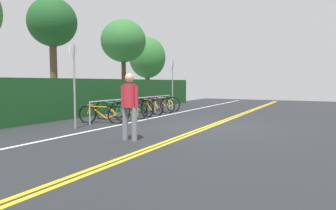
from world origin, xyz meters
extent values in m
cube|color=#232628|center=(0.00, 0.00, -0.03)|extent=(32.38, 12.37, 0.05)
cube|color=gold|center=(0.00, -0.08, 0.00)|extent=(29.14, 0.10, 0.00)
cube|color=gold|center=(0.00, 0.08, 0.00)|extent=(29.14, 0.10, 0.00)
cube|color=white|center=(0.00, 2.81, 0.00)|extent=(29.14, 0.12, 0.00)
cylinder|color=#9EA0A5|center=(-1.61, 3.74, 0.38)|extent=(0.05, 0.05, 0.76)
cylinder|color=#9EA0A5|center=(-0.12, 3.74, 0.38)|extent=(0.05, 0.05, 0.76)
cylinder|color=#9EA0A5|center=(1.38, 3.74, 0.38)|extent=(0.05, 0.05, 0.76)
cylinder|color=#9EA0A5|center=(2.87, 3.74, 0.38)|extent=(0.05, 0.05, 0.76)
cylinder|color=#9EA0A5|center=(4.36, 3.74, 0.38)|extent=(0.05, 0.05, 0.76)
cylinder|color=#9EA0A5|center=(1.38, 3.74, 0.76)|extent=(5.97, 0.04, 0.04)
torus|color=black|center=(-1.28, 4.14, 0.30)|extent=(0.25, 0.65, 0.66)
torus|color=black|center=(-0.96, 3.12, 0.30)|extent=(0.25, 0.65, 0.66)
cylinder|color=orange|center=(-1.16, 3.76, 0.38)|extent=(0.22, 0.59, 0.45)
cylinder|color=orange|center=(-1.14, 3.69, 0.58)|extent=(0.25, 0.71, 0.07)
cylinder|color=orange|center=(-1.05, 3.41, 0.36)|extent=(0.09, 0.18, 0.41)
cylinder|color=orange|center=(-1.01, 3.30, 0.23)|extent=(0.15, 0.38, 0.17)
cylinder|color=orange|center=(-0.99, 3.23, 0.43)|extent=(0.11, 0.26, 0.28)
cylinder|color=orange|center=(-1.26, 4.09, 0.45)|extent=(0.08, 0.14, 0.30)
cube|color=black|center=(-1.03, 3.34, 0.59)|extent=(0.14, 0.21, 0.05)
cylinder|color=orange|center=(-1.25, 4.04, 0.64)|extent=(0.45, 0.17, 0.03)
torus|color=black|center=(-0.20, 4.36, 0.35)|extent=(0.12, 0.75, 0.75)
torus|color=black|center=(-0.29, 3.36, 0.35)|extent=(0.12, 0.75, 0.75)
cylinder|color=#198C38|center=(-0.23, 3.98, 0.43)|extent=(0.09, 0.58, 0.51)
cylinder|color=#198C38|center=(-0.24, 3.92, 0.66)|extent=(0.10, 0.69, 0.07)
cylinder|color=#198C38|center=(-0.26, 3.64, 0.42)|extent=(0.05, 0.17, 0.46)
cylinder|color=#198C38|center=(-0.27, 3.53, 0.27)|extent=(0.07, 0.37, 0.19)
cylinder|color=#198C38|center=(-0.28, 3.47, 0.49)|extent=(0.06, 0.25, 0.32)
cylinder|color=#198C38|center=(-0.20, 4.31, 0.51)|extent=(0.05, 0.14, 0.34)
cube|color=black|center=(-0.27, 3.58, 0.67)|extent=(0.10, 0.21, 0.05)
cylinder|color=#198C38|center=(-0.21, 4.26, 0.73)|extent=(0.46, 0.07, 0.03)
torus|color=black|center=(0.47, 4.12, 0.32)|extent=(0.09, 0.70, 0.69)
torus|color=black|center=(0.53, 3.09, 0.32)|extent=(0.09, 0.70, 0.69)
cylinder|color=#198C38|center=(0.49, 3.74, 0.40)|extent=(0.07, 0.59, 0.47)
cylinder|color=#198C38|center=(0.50, 3.67, 0.61)|extent=(0.07, 0.70, 0.07)
cylinder|color=#198C38|center=(0.51, 3.39, 0.38)|extent=(0.04, 0.17, 0.43)
cylinder|color=#198C38|center=(0.52, 3.27, 0.25)|extent=(0.06, 0.38, 0.18)
cylinder|color=#198C38|center=(0.52, 3.21, 0.45)|extent=(0.05, 0.26, 0.29)
cylinder|color=#198C38|center=(0.48, 4.07, 0.47)|extent=(0.04, 0.14, 0.31)
cube|color=black|center=(0.52, 3.32, 0.62)|extent=(0.09, 0.20, 0.05)
cylinder|color=#198C38|center=(0.48, 4.02, 0.67)|extent=(0.46, 0.05, 0.03)
torus|color=black|center=(1.53, 4.22, 0.35)|extent=(0.24, 0.74, 0.75)
torus|color=black|center=(1.28, 3.22, 0.35)|extent=(0.24, 0.74, 0.75)
cylinder|color=black|center=(1.44, 3.84, 0.44)|extent=(0.18, 0.58, 0.52)
cylinder|color=black|center=(1.42, 3.78, 0.66)|extent=(0.21, 0.69, 0.07)
cylinder|color=black|center=(1.35, 3.50, 0.42)|extent=(0.08, 0.17, 0.46)
cylinder|color=black|center=(1.32, 3.39, 0.27)|extent=(0.13, 0.37, 0.19)
cylinder|color=black|center=(1.31, 3.33, 0.50)|extent=(0.10, 0.26, 0.32)
cylinder|color=black|center=(1.52, 4.17, 0.51)|extent=(0.07, 0.14, 0.34)
cube|color=black|center=(1.33, 3.44, 0.68)|extent=(0.13, 0.21, 0.05)
cylinder|color=black|center=(1.51, 4.12, 0.73)|extent=(0.45, 0.14, 0.03)
torus|color=black|center=(2.41, 4.16, 0.34)|extent=(0.27, 0.71, 0.73)
torus|color=black|center=(2.12, 3.20, 0.34)|extent=(0.27, 0.71, 0.73)
cylinder|color=orange|center=(2.30, 3.80, 0.42)|extent=(0.20, 0.56, 0.50)
cylinder|color=orange|center=(2.28, 3.74, 0.64)|extent=(0.23, 0.67, 0.07)
cylinder|color=orange|center=(2.20, 3.47, 0.40)|extent=(0.08, 0.17, 0.45)
cylinder|color=orange|center=(2.17, 3.37, 0.26)|extent=(0.14, 0.36, 0.18)
cylinder|color=orange|center=(2.15, 3.30, 0.48)|extent=(0.11, 0.25, 0.31)
cylinder|color=orange|center=(2.40, 4.11, 0.50)|extent=(0.07, 0.14, 0.33)
cube|color=black|center=(2.18, 3.41, 0.65)|extent=(0.13, 0.21, 0.05)
cylinder|color=orange|center=(2.38, 4.06, 0.71)|extent=(0.45, 0.16, 0.03)
torus|color=black|center=(3.01, 4.21, 0.35)|extent=(0.08, 0.75, 0.75)
torus|color=black|center=(3.04, 3.18, 0.35)|extent=(0.08, 0.75, 0.75)
cylinder|color=purple|center=(3.02, 3.82, 0.43)|extent=(0.05, 0.59, 0.51)
cylinder|color=purple|center=(3.02, 3.75, 0.66)|extent=(0.06, 0.71, 0.07)
cylinder|color=purple|center=(3.03, 3.47, 0.42)|extent=(0.04, 0.17, 0.46)
cylinder|color=purple|center=(3.03, 3.36, 0.27)|extent=(0.05, 0.38, 0.19)
cylinder|color=purple|center=(3.03, 3.29, 0.49)|extent=(0.04, 0.26, 0.32)
cylinder|color=purple|center=(3.01, 4.16, 0.51)|extent=(0.04, 0.14, 0.34)
cube|color=black|center=(3.03, 3.40, 0.67)|extent=(0.09, 0.20, 0.05)
cylinder|color=purple|center=(3.01, 4.10, 0.72)|extent=(0.46, 0.04, 0.03)
torus|color=black|center=(3.87, 4.29, 0.34)|extent=(0.10, 0.75, 0.75)
torus|color=black|center=(3.92, 3.31, 0.34)|extent=(0.10, 0.75, 0.75)
cylinder|color=yellow|center=(3.89, 3.92, 0.43)|extent=(0.07, 0.56, 0.51)
cylinder|color=yellow|center=(3.89, 3.86, 0.66)|extent=(0.07, 0.66, 0.07)
cylinder|color=yellow|center=(3.91, 3.59, 0.41)|extent=(0.05, 0.16, 0.46)
cylinder|color=yellow|center=(3.91, 3.48, 0.27)|extent=(0.06, 0.36, 0.19)
cylinder|color=yellow|center=(3.92, 3.42, 0.49)|extent=(0.05, 0.24, 0.31)
cylinder|color=yellow|center=(3.87, 4.24, 0.51)|extent=(0.04, 0.13, 0.34)
cube|color=black|center=(3.91, 3.53, 0.67)|extent=(0.09, 0.20, 0.05)
cylinder|color=yellow|center=(3.87, 4.19, 0.72)|extent=(0.46, 0.05, 0.03)
cylinder|color=slate|center=(-3.39, 1.06, 0.41)|extent=(0.14, 0.14, 0.82)
cylinder|color=slate|center=(-3.39, 0.79, 0.41)|extent=(0.14, 0.14, 0.82)
cylinder|color=#B22633|center=(-3.39, 0.92, 1.11)|extent=(0.32, 0.32, 0.58)
sphere|color=tan|center=(-3.39, 0.92, 1.54)|extent=(0.22, 0.22, 0.22)
cylinder|color=#B22633|center=(-3.39, 1.12, 1.08)|extent=(0.09, 0.09, 0.55)
cylinder|color=#B22633|center=(-3.39, 0.72, 1.08)|extent=(0.09, 0.09, 0.55)
cylinder|color=gray|center=(-2.55, 3.50, 1.29)|extent=(0.06, 0.06, 2.58)
cube|color=white|center=(-2.55, 3.50, 2.40)|extent=(0.36, 0.03, 0.24)
cylinder|color=gray|center=(4.86, 3.81, 1.29)|extent=(0.06, 0.06, 2.58)
cube|color=white|center=(4.86, 3.81, 2.40)|extent=(0.36, 0.09, 0.24)
cube|color=#1C4C21|center=(2.88, 5.87, 0.79)|extent=(14.97, 0.83, 1.58)
cylinder|color=brown|center=(0.67, 7.83, 1.58)|extent=(0.32, 0.32, 3.17)
ellipsoid|color=#1C4C21|center=(0.67, 7.83, 4.15)|extent=(2.20, 2.20, 2.19)
cylinder|color=#473323|center=(5.04, 7.01, 1.34)|extent=(0.25, 0.25, 2.69)
ellipsoid|color=#2D6B30|center=(5.04, 7.01, 3.77)|extent=(2.54, 2.54, 2.40)
cylinder|color=#473323|center=(8.36, 7.41, 0.92)|extent=(0.30, 0.30, 1.84)
ellipsoid|color=#2D6B30|center=(8.36, 7.41, 3.07)|extent=(2.42, 2.42, 2.73)
camera|label=1|loc=(-9.73, -3.37, 1.44)|focal=33.35mm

